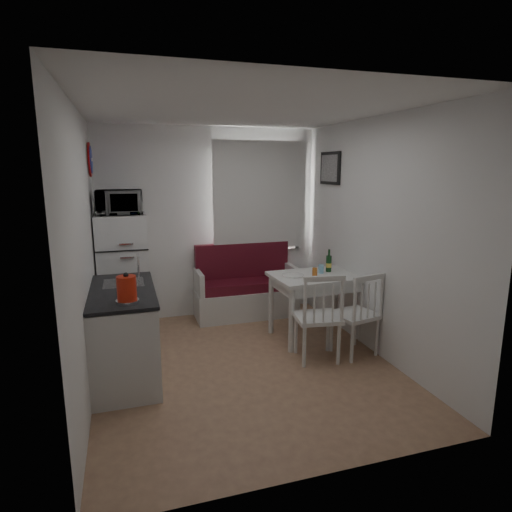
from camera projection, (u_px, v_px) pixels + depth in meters
The scene contains 22 objects.
floor at pixel (245, 365), 4.54m from camera, with size 3.00×3.50×0.02m, color #966B50.
ceiling at pixel (244, 109), 4.01m from camera, with size 3.00×3.50×0.02m, color white.
wall_back at pixel (210, 223), 5.91m from camera, with size 3.00×0.02×2.60m, color white.
wall_front at pixel (321, 293), 2.64m from camera, with size 3.00×0.02×2.60m, color white.
wall_left at pixel (84, 254), 3.84m from camera, with size 0.02×3.50×2.60m, color white.
wall_right at pixel (375, 238), 4.71m from camera, with size 0.02×3.50×2.60m, color white.
window at pixel (259, 199), 6.02m from camera, with size 1.22×0.06×1.47m, color silver.
curtain at pixel (261, 196), 5.95m from camera, with size 1.35×0.02×1.50m, color white.
kitchen_counter at pixel (124, 332), 4.25m from camera, with size 0.62×1.32×1.16m.
wall_sign at pixel (91, 160), 5.03m from camera, with size 0.40×0.40×0.03m, color #1B33A3.
picture_frame at pixel (330, 168), 5.58m from camera, with size 0.04×0.52×0.42m, color black.
bench at pixel (246, 292), 6.01m from camera, with size 1.41×0.54×1.01m.
dining_table at pixel (316, 282), 5.17m from camera, with size 1.09×0.79×0.79m.
chair_left at pixel (322, 308), 4.48m from camera, with size 0.52×0.50×0.53m.
chair_right at pixel (360, 306), 4.62m from camera, with size 0.53×0.52×0.51m.
fridge at pixel (124, 274), 5.35m from camera, with size 0.60×0.60×1.50m, color white.
microwave at pixel (119, 202), 5.13m from camera, with size 0.53×0.36×0.29m, color white.
kettle at pixel (127, 289), 3.69m from camera, with size 0.20×0.20×0.27m, color red.
wine_bottle at pixel (329, 260), 5.27m from camera, with size 0.07×0.07×0.28m, color #143F1A, non-canonical shape.
drinking_glass_orange at pixel (315, 272), 5.08m from camera, with size 0.06×0.06×0.10m, color #C56820.
drinking_glass_blue at pixel (321, 269), 5.21m from camera, with size 0.06×0.06×0.11m, color #8DD0F0.
plate at pixel (293, 275), 5.08m from camera, with size 0.26×0.26×0.02m, color white.
Camera 1 is at (-1.13, -4.05, 2.06)m, focal length 30.00 mm.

